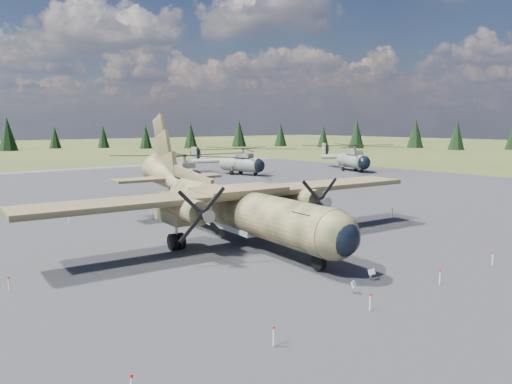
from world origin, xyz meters
TOP-DOWN VIEW (x-y plane):
  - ground at (0.00, 0.00)m, footprint 500.00×500.00m
  - apron at (0.00, 10.00)m, footprint 120.00×120.00m
  - transport_plane at (-0.41, 2.35)m, footprint 31.20×28.25m
  - helicopter_near at (10.99, 28.39)m, footprint 21.54×23.33m
  - helicopter_mid at (29.09, 39.71)m, footprint 22.41×23.17m
  - helicopter_far at (48.99, 32.05)m, footprint 24.29×24.36m
  - info_placard_left at (-2.78, -11.47)m, footprint 0.47×0.32m
  - info_placard_right at (-0.39, -10.75)m, footprint 0.47×0.25m
  - barrier_fence at (-0.46, -0.08)m, footprint 33.12×29.62m
  - treeline at (-2.27, 6.54)m, footprint 317.61×318.03m

SIDE VIEW (x-z plane):
  - ground at x=0.00m, z-range 0.00..0.00m
  - apron at x=0.00m, z-range -0.02..0.02m
  - info_placard_left at x=-2.78m, z-range 0.11..0.79m
  - info_placard_right at x=-0.39m, z-range 0.12..0.82m
  - barrier_fence at x=-0.46m, z-range 0.08..0.93m
  - transport_plane at x=-0.41m, z-range -2.18..8.08m
  - helicopter_mid at x=29.09m, z-range 0.96..5.57m
  - helicopter_near at x=10.99m, z-range 1.00..5.77m
  - helicopter_far at x=48.99m, z-range 1.02..5.88m
  - treeline at x=-2.27m, z-range -0.80..10.19m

